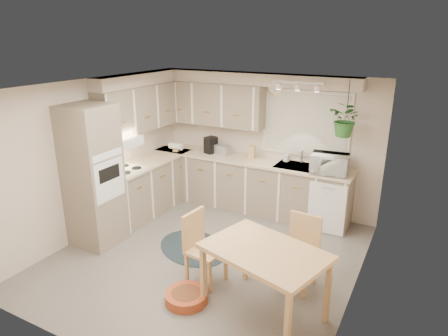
{
  "coord_description": "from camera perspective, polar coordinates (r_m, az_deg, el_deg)",
  "views": [
    {
      "loc": [
        2.57,
        -4.28,
        3.02
      ],
      "look_at": [
        -0.01,
        0.55,
        1.17
      ],
      "focal_mm": 32.0,
      "sensor_mm": 36.0,
      "label": 1
    }
  ],
  "objects": [
    {
      "name": "chair_back",
      "position": [
        5.08,
        10.52,
        -11.95
      ],
      "size": [
        0.47,
        0.47,
        0.92
      ],
      "primitive_type": "cube",
      "rotation": [
        0.0,
        0.0,
        3.05
      ],
      "color": "tan",
      "rests_on": "floor"
    },
    {
      "name": "hanging_plant",
      "position": [
        6.22,
        17.01,
        6.12
      ],
      "size": [
        0.64,
        0.67,
        0.41
      ],
      "primitive_type": "imported",
      "rotation": [
        0.0,
        0.0,
        -0.39
      ],
      "color": "#265D25",
      "rests_on": "ceiling"
    },
    {
      "name": "chair_left",
      "position": [
        5.09,
        -2.56,
        -11.48
      ],
      "size": [
        0.48,
        0.48,
        0.93
      ],
      "primitive_type": "cube",
      "rotation": [
        0.0,
        0.0,
        -1.68
      ],
      "color": "tan",
      "rests_on": "floor"
    },
    {
      "name": "wall_clock",
      "position": [
        6.85,
        7.34,
        11.48
      ],
      "size": [
        0.3,
        0.03,
        0.3
      ],
      "primitive_type": "cylinder",
      "rotation": [
        1.57,
        0.0,
        0.0
      ],
      "color": "#EAAF52",
      "rests_on": "wall_back"
    },
    {
      "name": "wall_right",
      "position": [
        4.69,
        18.92,
        -5.27
      ],
      "size": [
        0.04,
        4.2,
        2.4
      ],
      "primitive_type": "cube",
      "color": "beige",
      "rests_on": "floor"
    },
    {
      "name": "pet_bed",
      "position": [
        4.99,
        -5.4,
        -17.87
      ],
      "size": [
        0.63,
        0.63,
        0.12
      ],
      "primitive_type": "cylinder",
      "rotation": [
        0.0,
        0.0,
        0.28
      ],
      "color": "#B85424",
      "rests_on": "floor"
    },
    {
      "name": "wall_back",
      "position": [
        7.12,
        5.98,
        3.75
      ],
      "size": [
        4.0,
        0.04,
        2.4
      ],
      "primitive_type": "cube",
      "color": "beige",
      "rests_on": "floor"
    },
    {
      "name": "wall_left",
      "position": [
        6.52,
        -17.99,
        1.53
      ],
      "size": [
        0.04,
        4.2,
        2.4
      ],
      "primitive_type": "cube",
      "color": "beige",
      "rests_on": "floor"
    },
    {
      "name": "counter_back",
      "position": [
        7.0,
        3.42,
        1.17
      ],
      "size": [
        3.64,
        0.64,
        0.04
      ],
      "primitive_type": "cube",
      "color": "beige",
      "rests_on": "base_cab_back"
    },
    {
      "name": "braided_rug",
      "position": [
        6.06,
        -4.38,
        -11.25
      ],
      "size": [
        1.46,
        1.31,
        0.01
      ],
      "primitive_type": "ellipsoid",
      "rotation": [
        0.0,
        0.0,
        -0.43
      ],
      "color": "black",
      "rests_on": "floor"
    },
    {
      "name": "oven_stack",
      "position": [
        6.1,
        -18.2,
        -1.16
      ],
      "size": [
        0.65,
        0.65,
        2.1
      ],
      "primitive_type": "cube",
      "color": "gray",
      "rests_on": "floor"
    },
    {
      "name": "microwave",
      "position": [
        6.41,
        14.86,
        0.89
      ],
      "size": [
        0.59,
        0.37,
        0.38
      ],
      "primitive_type": "imported",
      "rotation": [
        0.0,
        0.0,
        0.11
      ],
      "color": "silver",
      "rests_on": "counter_back"
    },
    {
      "name": "base_cab_back",
      "position": [
        7.16,
        3.38,
        -2.4
      ],
      "size": [
        3.6,
        0.6,
        0.9
      ],
      "primitive_type": "cube",
      "color": "gray",
      "rests_on": "floor"
    },
    {
      "name": "dishwasher_front",
      "position": [
        6.45,
        14.41,
        -5.67
      ],
      "size": [
        0.58,
        0.02,
        0.83
      ],
      "primitive_type": "cube",
      "color": "silver",
      "rests_on": "base_cab_back"
    },
    {
      "name": "coffee_maker",
      "position": [
        7.29,
        -1.9,
        3.31
      ],
      "size": [
        0.22,
        0.24,
        0.3
      ],
      "primitive_type": "cube",
      "rotation": [
        0.0,
        0.0,
        -0.26
      ],
      "color": "black",
      "rests_on": "counter_back"
    },
    {
      "name": "window_blinds",
      "position": [
        6.77,
        11.51,
        6.19
      ],
      "size": [
        1.4,
        0.02,
        1.0
      ],
      "primitive_type": "cube",
      "color": "silver",
      "rests_on": "wall_back"
    },
    {
      "name": "upper_cab_back",
      "position": [
        7.26,
        -1.8,
        9.19
      ],
      "size": [
        2.0,
        0.35,
        0.75
      ],
      "primitive_type": "cube",
      "color": "gray",
      "rests_on": "wall_back"
    },
    {
      "name": "wall_front",
      "position": [
        3.83,
        -19.25,
        -10.85
      ],
      "size": [
        4.0,
        0.04,
        2.4
      ],
      "primitive_type": "cube",
      "color": "beige",
      "rests_on": "floor"
    },
    {
      "name": "wall_oven_face",
      "position": [
        5.88,
        -16.03,
        -1.67
      ],
      "size": [
        0.02,
        0.56,
        0.58
      ],
      "primitive_type": "cube",
      "color": "silver",
      "rests_on": "oven_stack"
    },
    {
      "name": "dining_table",
      "position": [
        4.62,
        5.69,
        -15.9
      ],
      "size": [
        1.48,
        1.18,
        0.81
      ],
      "primitive_type": "cube",
      "rotation": [
        0.0,
        0.0,
        -0.28
      ],
      "color": "tan",
      "rests_on": "floor"
    },
    {
      "name": "window_frame",
      "position": [
        6.78,
        11.53,
        6.2
      ],
      "size": [
        1.5,
        0.02,
        1.1
      ],
      "primitive_type": "cube",
      "color": "silver",
      "rests_on": "wall_back"
    },
    {
      "name": "toaster",
      "position": [
        7.21,
        -0.19,
        2.61
      ],
      "size": [
        0.3,
        0.21,
        0.17
      ],
      "primitive_type": "cube",
      "rotation": [
        0.0,
        0.0,
        -0.18
      ],
      "color": "#96999D",
      "rests_on": "counter_back"
    },
    {
      "name": "knife_block",
      "position": [
        6.99,
        3.99,
        2.29
      ],
      "size": [
        0.12,
        0.12,
        0.23
      ],
      "primitive_type": "cube",
      "rotation": [
        0.0,
        0.0,
        0.15
      ],
      "color": "tan",
      "rests_on": "counter_back"
    },
    {
      "name": "upper_cab_left",
      "position": [
        6.97,
        -11.61,
        8.43
      ],
      "size": [
        0.35,
        2.0,
        0.75
      ],
      "primitive_type": "cube",
      "color": "gray",
      "rests_on": "wall_left"
    },
    {
      "name": "floor",
      "position": [
        5.84,
        -2.52,
        -12.52
      ],
      "size": [
        4.2,
        4.2,
        0.0
      ],
      "primitive_type": "plane",
      "color": "slate",
      "rests_on": "ground"
    },
    {
      "name": "track_light_bar",
      "position": [
        6.16,
        10.49,
        11.94
      ],
      "size": [
        0.8,
        0.04,
        0.04
      ],
      "primitive_type": "cube",
      "color": "silver",
      "rests_on": "ceiling"
    },
    {
      "name": "soap_bottle",
      "position": [
        6.89,
        8.91,
        1.25
      ],
      "size": [
        0.12,
        0.2,
        0.09
      ],
      "primitive_type": "imported",
      "rotation": [
        0.0,
        0.0,
        -0.2
      ],
      "color": "silver",
      "rests_on": "counter_back"
    },
    {
      "name": "sink",
      "position": [
        6.71,
        10.44,
        -0.08
      ],
      "size": [
        0.7,
        0.48,
        0.1
      ],
      "primitive_type": "cube",
      "color": "#96999D",
      "rests_on": "counter_back"
    },
    {
      "name": "range_hood",
      "position": [
        6.47,
        -14.42,
        3.57
      ],
      "size": [
        0.4,
        0.6,
        0.14
      ],
      "primitive_type": "cube",
      "color": "silver",
      "rests_on": "upper_cab_left"
    },
    {
      "name": "ceiling",
      "position": [
        5.03,
        -2.91,
        11.56
      ],
      "size": [
        4.2,
        4.2,
        0.0
      ],
      "primitive_type": "plane",
      "color": "white",
      "rests_on": "wall_back"
    },
    {
      "name": "soffit_back",
      "position": [
        6.86,
        4.22,
        12.59
      ],
      "size": [
        3.6,
        0.3,
        0.2
      ],
      "primitive_type": "cube",
      "color": "beige",
      "rests_on": "wall_back"
    },
    {
      "name": "cooktop",
      "position": [
        6.59,
        -13.98,
        -0.27
      ],
      "size": [
        0.52,
        0.58,
        0.02
      ],
      "primitive_type": "cube",
      "color": "silver",
      "rests_on": "counter_left"
    },
    {
      "name": "counter_left",
      "position": [
        7.01,
        -10.92,
        0.89
      ],
      "size": [
        0.64,
        1.89,
        0.04
      ],
      "primitive_type": "cube",
      "color": "beige",
      "rests_on": "base_cab_left"
    },
    {
      "name": "base_cab_left",
      "position": [
        7.17,
        -10.76,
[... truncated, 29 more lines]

